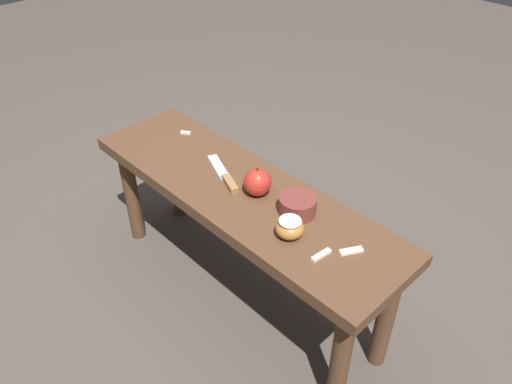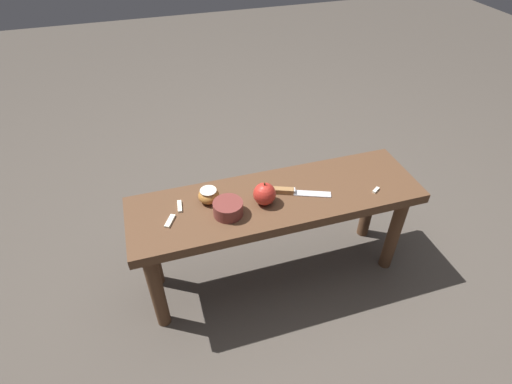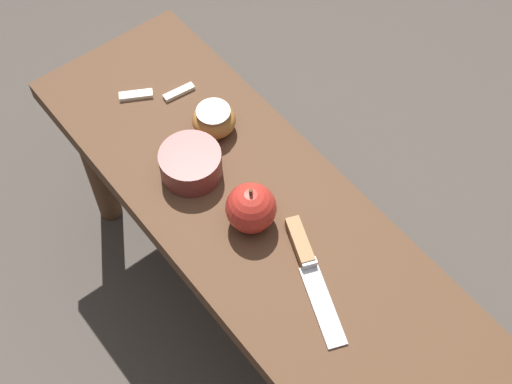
# 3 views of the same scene
# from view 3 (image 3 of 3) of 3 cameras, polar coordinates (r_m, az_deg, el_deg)

# --- Properties ---
(ground_plane) EXTENTS (8.00, 8.00, 0.00)m
(ground_plane) POSITION_cam_3_polar(r_m,az_deg,el_deg) (1.60, 1.61, -11.72)
(ground_plane) COLOR #4C443D
(wooden_bench) EXTENTS (1.13, 0.33, 0.46)m
(wooden_bench) POSITION_cam_3_polar(r_m,az_deg,el_deg) (1.25, 2.02, -5.40)
(wooden_bench) COLOR brown
(wooden_bench) RESTS_ON ground_plane
(knife) EXTENTS (0.22, 0.11, 0.02)m
(knife) POSITION_cam_3_polar(r_m,az_deg,el_deg) (1.16, 4.08, -5.49)
(knife) COLOR silver
(knife) RESTS_ON wooden_bench
(apple_whole) EXTENTS (0.08, 0.08, 0.10)m
(apple_whole) POSITION_cam_3_polar(r_m,az_deg,el_deg) (1.17, -0.40, -1.29)
(apple_whole) COLOR red
(apple_whole) RESTS_ON wooden_bench
(apple_cut) EXTENTS (0.08, 0.08, 0.05)m
(apple_cut) POSITION_cam_3_polar(r_m,az_deg,el_deg) (1.29, -3.39, 5.78)
(apple_cut) COLOR #B27233
(apple_cut) RESTS_ON wooden_bench
(apple_slice_center) EXTENTS (0.05, 0.06, 0.01)m
(apple_slice_center) POSITION_cam_3_polar(r_m,az_deg,el_deg) (1.38, -9.58, 7.66)
(apple_slice_center) COLOR white
(apple_slice_center) RESTS_ON wooden_bench
(apple_slice_near_bowl) EXTENTS (0.02, 0.06, 0.01)m
(apple_slice_near_bowl) POSITION_cam_3_polar(r_m,az_deg,el_deg) (1.37, -6.19, 7.95)
(apple_slice_near_bowl) COLOR white
(apple_slice_near_bowl) RESTS_ON wooden_bench
(bowl) EXTENTS (0.11, 0.11, 0.05)m
(bowl) POSITION_cam_3_polar(r_m,az_deg,el_deg) (1.24, -5.25, 2.26)
(bowl) COLOR brown
(bowl) RESTS_ON wooden_bench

